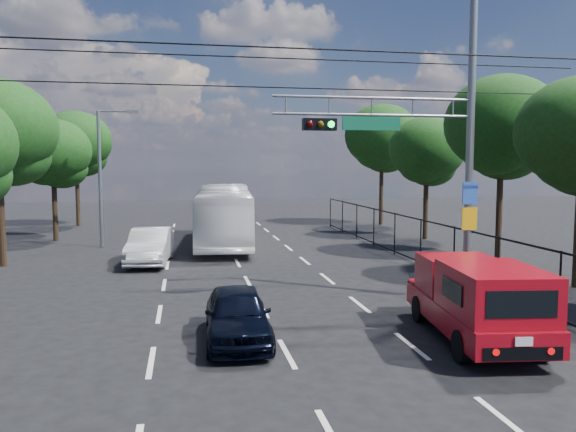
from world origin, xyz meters
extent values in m
cube|color=beige|center=(-3.00, 4.00, 0.01)|extent=(0.12, 2.00, 0.01)
cube|color=beige|center=(-3.00, 8.00, 0.01)|extent=(0.12, 2.00, 0.01)
cube|color=beige|center=(-3.00, 12.00, 0.01)|extent=(0.12, 2.00, 0.01)
cube|color=beige|center=(-3.00, 16.00, 0.01)|extent=(0.12, 2.00, 0.01)
cube|color=beige|center=(-3.00, 20.00, 0.01)|extent=(0.12, 2.00, 0.01)
cube|color=beige|center=(-3.00, 24.00, 0.01)|extent=(0.12, 2.00, 0.01)
cube|color=beige|center=(-3.00, 28.00, 0.01)|extent=(0.12, 2.00, 0.01)
cube|color=beige|center=(-3.00, 32.00, 0.01)|extent=(0.12, 2.00, 0.01)
cube|color=beige|center=(0.00, 4.00, 0.01)|extent=(0.12, 2.00, 0.01)
cube|color=beige|center=(0.00, 8.00, 0.01)|extent=(0.12, 2.00, 0.01)
cube|color=beige|center=(0.00, 12.00, 0.01)|extent=(0.12, 2.00, 0.01)
cube|color=beige|center=(0.00, 16.00, 0.01)|extent=(0.12, 2.00, 0.01)
cube|color=beige|center=(0.00, 20.00, 0.01)|extent=(0.12, 2.00, 0.01)
cube|color=beige|center=(0.00, 24.00, 0.01)|extent=(0.12, 2.00, 0.01)
cube|color=beige|center=(0.00, 28.00, 0.01)|extent=(0.12, 2.00, 0.01)
cube|color=beige|center=(0.00, 32.00, 0.01)|extent=(0.12, 2.00, 0.01)
cube|color=beige|center=(3.00, 0.00, 0.01)|extent=(0.12, 2.00, 0.01)
cube|color=beige|center=(3.00, 4.00, 0.01)|extent=(0.12, 2.00, 0.01)
cube|color=beige|center=(3.00, 8.00, 0.01)|extent=(0.12, 2.00, 0.01)
cube|color=beige|center=(3.00, 12.00, 0.01)|extent=(0.12, 2.00, 0.01)
cube|color=beige|center=(3.00, 16.00, 0.01)|extent=(0.12, 2.00, 0.01)
cube|color=beige|center=(3.00, 20.00, 0.01)|extent=(0.12, 2.00, 0.01)
cube|color=beige|center=(3.00, 24.00, 0.01)|extent=(0.12, 2.00, 0.01)
cube|color=beige|center=(3.00, 28.00, 0.01)|extent=(0.12, 2.00, 0.01)
cube|color=beige|center=(3.00, 32.00, 0.01)|extent=(0.12, 2.00, 0.01)
cylinder|color=slate|center=(6.50, 8.00, 4.75)|extent=(0.24, 0.24, 9.50)
cylinder|color=slate|center=(3.40, 8.00, 6.25)|extent=(6.20, 0.08, 0.08)
cylinder|color=slate|center=(3.40, 8.00, 5.75)|extent=(6.20, 0.08, 0.08)
cube|color=black|center=(1.70, 8.00, 5.45)|extent=(1.00, 0.28, 0.35)
sphere|color=#3F0505|center=(1.38, 7.85, 5.45)|extent=(0.20, 0.20, 0.20)
sphere|color=#4C3805|center=(1.70, 7.85, 5.45)|extent=(0.20, 0.20, 0.20)
sphere|color=#0CE533|center=(2.02, 7.85, 5.45)|extent=(0.20, 0.20, 0.20)
cube|color=#0C593B|center=(3.30, 8.00, 5.50)|extent=(1.80, 0.05, 0.40)
cube|color=blue|center=(6.48, 7.86, 3.40)|extent=(0.50, 0.04, 0.70)
cube|color=#F6A90C|center=(6.48, 7.86, 2.60)|extent=(0.50, 0.04, 0.70)
cylinder|color=slate|center=(5.90, 8.00, 6.00)|extent=(0.05, 0.05, 0.50)
cylinder|color=slate|center=(4.60, 8.00, 6.00)|extent=(0.05, 0.05, 0.50)
cylinder|color=slate|center=(3.30, 8.00, 6.00)|extent=(0.05, 0.05, 0.50)
cylinder|color=slate|center=(2.00, 8.00, 6.00)|extent=(0.05, 0.05, 0.50)
cylinder|color=slate|center=(0.70, 8.00, 6.00)|extent=(0.05, 0.05, 0.50)
cylinder|color=slate|center=(-6.50, 22.00, 3.50)|extent=(0.18, 0.18, 7.00)
cylinder|color=slate|center=(-5.70, 22.00, 7.00)|extent=(1.60, 0.09, 0.09)
cube|color=slate|center=(-4.80, 22.00, 7.00)|extent=(0.60, 0.22, 0.15)
cylinder|color=black|center=(0.00, 6.00, 7.20)|extent=(22.00, 0.04, 0.04)
cylinder|color=black|center=(0.00, 9.50, 7.60)|extent=(22.00, 0.04, 0.04)
cylinder|color=black|center=(0.00, 11.00, 6.90)|extent=(22.00, 0.04, 0.04)
cube|color=black|center=(7.60, 12.00, 1.95)|extent=(0.04, 34.00, 0.06)
cube|color=black|center=(7.60, 12.00, 0.15)|extent=(0.04, 34.00, 0.06)
cylinder|color=black|center=(7.60, 5.00, 1.00)|extent=(0.06, 0.06, 2.00)
cylinder|color=black|center=(7.60, 8.00, 1.00)|extent=(0.06, 0.06, 2.00)
cylinder|color=black|center=(7.60, 11.00, 1.00)|extent=(0.06, 0.06, 2.00)
cylinder|color=black|center=(7.60, 14.00, 1.00)|extent=(0.06, 0.06, 2.00)
cylinder|color=black|center=(7.60, 17.00, 1.00)|extent=(0.06, 0.06, 2.00)
cylinder|color=black|center=(7.60, 20.00, 1.00)|extent=(0.06, 0.06, 2.00)
cylinder|color=black|center=(7.60, 23.00, 1.00)|extent=(0.06, 0.06, 2.00)
cylinder|color=black|center=(7.60, 26.00, 1.00)|extent=(0.06, 0.06, 2.00)
cylinder|color=black|center=(7.60, 29.00, 1.00)|extent=(0.06, 0.06, 2.00)
cylinder|color=black|center=(11.80, 15.00, 2.38)|extent=(0.28, 0.28, 4.76)
ellipsoid|color=black|center=(11.80, 15.00, 6.12)|extent=(5.10, 5.10, 4.33)
ellipsoid|color=black|center=(12.20, 15.30, 4.93)|extent=(3.40, 3.40, 2.72)
ellipsoid|color=black|center=(11.45, 14.80, 5.10)|extent=(3.23, 3.23, 2.58)
cylinder|color=black|center=(11.40, 22.00, 2.02)|extent=(0.28, 0.28, 4.03)
ellipsoid|color=black|center=(11.40, 22.00, 5.18)|extent=(4.32, 4.32, 3.67)
ellipsoid|color=black|center=(11.80, 22.30, 4.18)|extent=(2.88, 2.88, 2.30)
ellipsoid|color=black|center=(11.05, 21.80, 4.32)|extent=(2.74, 2.74, 2.19)
cylinder|color=black|center=(11.60, 30.00, 2.46)|extent=(0.28, 0.28, 4.93)
ellipsoid|color=black|center=(11.60, 30.00, 6.34)|extent=(5.28, 5.28, 4.49)
ellipsoid|color=black|center=(12.00, 30.30, 5.10)|extent=(3.52, 3.52, 2.82)
ellipsoid|color=black|center=(11.25, 29.80, 5.28)|extent=(3.34, 3.34, 2.68)
cylinder|color=black|center=(-9.80, 17.00, 2.24)|extent=(0.28, 0.28, 4.48)
ellipsoid|color=black|center=(-9.40, 17.30, 4.64)|extent=(3.20, 3.20, 2.56)
cylinder|color=black|center=(-9.40, 25.00, 1.96)|extent=(0.28, 0.28, 3.92)
ellipsoid|color=black|center=(-9.40, 25.00, 5.04)|extent=(4.20, 4.20, 3.57)
ellipsoid|color=black|center=(-9.00, 25.30, 4.06)|extent=(2.80, 2.80, 2.24)
ellipsoid|color=black|center=(-9.75, 24.80, 4.20)|extent=(2.66, 2.66, 2.13)
cylinder|color=black|center=(-9.60, 33.00, 2.30)|extent=(0.28, 0.28, 4.59)
ellipsoid|color=black|center=(-9.60, 33.00, 5.90)|extent=(4.92, 4.92, 4.18)
ellipsoid|color=black|center=(-9.20, 33.30, 4.76)|extent=(3.28, 3.28, 2.62)
ellipsoid|color=black|center=(-9.95, 32.80, 4.92)|extent=(3.12, 3.12, 2.49)
cylinder|color=black|center=(4.03, 5.90, 0.36)|extent=(0.35, 0.74, 0.72)
cylinder|color=black|center=(5.75, 5.68, 0.36)|extent=(0.35, 0.74, 0.72)
cylinder|color=black|center=(3.63, 2.75, 0.36)|extent=(0.35, 0.74, 0.72)
cylinder|color=black|center=(5.35, 2.53, 0.36)|extent=(0.35, 0.74, 0.72)
cube|color=maroon|center=(4.69, 4.21, 0.63)|extent=(2.57, 5.32, 0.57)
cube|color=maroon|center=(4.98, 6.50, 0.72)|extent=(1.95, 0.80, 0.56)
cube|color=black|center=(5.02, 6.77, 0.97)|extent=(1.78, 0.63, 0.31)
cube|color=maroon|center=(4.84, 5.38, 1.38)|extent=(2.03, 1.80, 0.97)
cube|color=black|center=(4.74, 4.62, 1.43)|extent=(1.58, 0.25, 0.56)
cube|color=maroon|center=(4.55, 3.10, 1.45)|extent=(2.22, 2.83, 1.07)
cube|color=black|center=(5.50, 2.98, 1.48)|extent=(0.20, 1.22, 0.46)
cube|color=black|center=(3.60, 3.22, 1.48)|extent=(0.20, 1.22, 0.46)
cube|color=black|center=(4.39, 1.82, 1.48)|extent=(1.48, 0.24, 0.56)
cube|color=black|center=(4.37, 1.70, 0.51)|extent=(1.63, 0.29, 0.27)
cube|color=silver|center=(4.37, 1.66, 0.77)|extent=(0.36, 0.08, 0.18)
imported|color=black|center=(-1.01, 5.15, 0.65)|extent=(1.69, 3.90, 1.31)
imported|color=white|center=(-0.11, 21.96, 1.60)|extent=(3.60, 11.69, 3.21)
imported|color=silver|center=(-3.74, 16.63, 0.76)|extent=(1.96, 4.73, 1.52)
camera|label=1|loc=(-2.22, -8.18, 4.27)|focal=35.00mm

